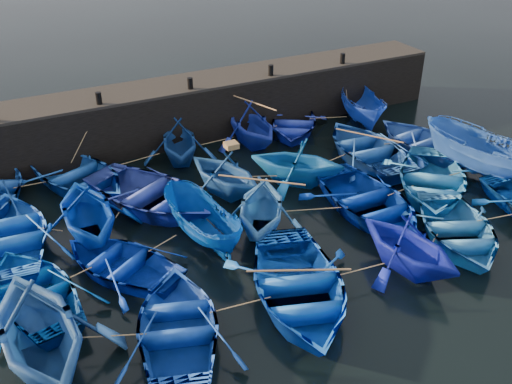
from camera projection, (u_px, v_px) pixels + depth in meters
name	position (u px, v px, depth m)	size (l,w,h in m)	color
ground	(299.00, 253.00, 18.95)	(120.00, 120.00, 0.00)	black
quay_wall	(185.00, 111.00, 26.41)	(26.00, 2.50, 2.50)	black
quay_top	(183.00, 84.00, 25.75)	(26.00, 2.50, 0.12)	black
bollard_1	(99.00, 98.00, 23.34)	(0.24, 0.24, 0.50)	black
bollard_2	(190.00, 83.00, 24.90)	(0.24, 0.24, 0.50)	black
bollard_3	(271.00, 70.00, 26.45)	(0.24, 0.24, 0.50)	black
bollard_4	(343.00, 58.00, 28.01)	(0.24, 0.24, 0.50)	black
boat_1	(77.00, 175.00, 22.49)	(3.78, 5.28, 1.09)	#12459B
boat_2	(179.00, 141.00, 24.29)	(3.15, 3.66, 1.92)	navy
boat_3	(251.00, 124.00, 25.67)	(3.37, 3.91, 2.06)	#1A2EA9
boat_4	(293.00, 124.00, 27.10)	(3.21, 4.49, 0.93)	#1F30A5
boat_5	(362.00, 108.00, 27.81)	(1.66, 4.39, 1.70)	#1A3FB3
boat_6	(10.00, 234.00, 18.93)	(3.87, 5.41, 1.12)	blue
boat_7	(87.00, 210.00, 19.18)	(3.65, 4.23, 2.23)	#0334A3
boat_8	(150.00, 194.00, 21.14)	(4.04, 5.65, 1.17)	navy
boat_9	(225.00, 172.00, 21.83)	(3.17, 3.68, 1.94)	navy
boat_10	(297.00, 161.00, 22.57)	(3.24, 3.76, 1.98)	#0B5496
boat_11	(368.00, 148.00, 24.60)	(3.85, 5.38, 1.12)	navy
boat_12	(421.00, 140.00, 25.50)	(3.36, 4.69, 0.97)	blue
boat_13	(34.00, 291.00, 16.57)	(3.31, 4.63, 0.96)	#014193
boat_14	(121.00, 262.00, 17.82)	(3.07, 4.30, 0.89)	#072CA6
boat_15	(201.00, 223.00, 19.13)	(1.52, 4.04, 1.56)	navy
boat_16	(261.00, 206.00, 19.60)	(3.30, 3.83, 2.02)	#2E6BBE
boat_17	(368.00, 201.00, 20.78)	(3.86, 5.40, 1.12)	navy
boat_18	(431.00, 180.00, 22.11)	(3.91, 5.47, 1.13)	blue
boat_19	(485.00, 156.00, 22.92)	(2.01, 5.32, 2.06)	#204D97
boat_20	(36.00, 328.00, 14.13)	(4.17, 4.84, 2.55)	#245691
boat_21	(179.00, 325.00, 15.35)	(3.38, 4.73, 0.98)	#0E3998
boat_22	(298.00, 287.00, 16.56)	(4.01, 5.61, 1.16)	blue
boat_23	(409.00, 245.00, 17.71)	(3.20, 3.71, 1.95)	#0C199D
boat_24	(457.00, 229.00, 19.31)	(3.47, 4.85, 1.01)	blue
wooden_crate	(231.00, 145.00, 21.41)	(0.48, 0.45, 0.21)	olive
mooring_ropes	(239.00, 167.00, 22.41)	(17.30, 12.02, 2.10)	tan
loose_oars	(296.00, 161.00, 21.19)	(9.66, 12.39, 1.00)	#99724C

